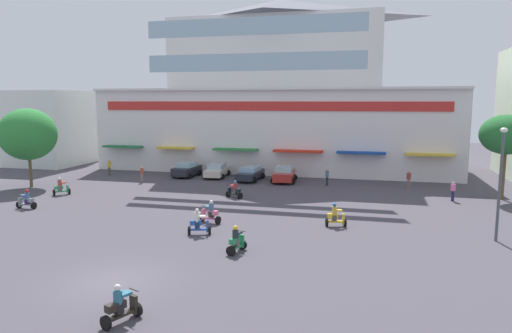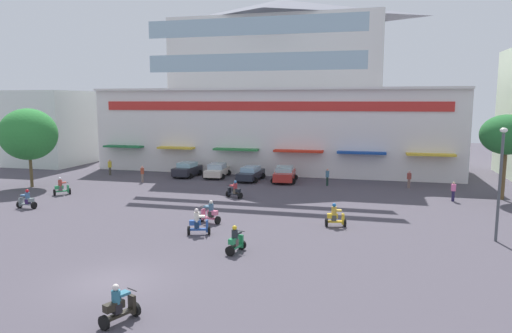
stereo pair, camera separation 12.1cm
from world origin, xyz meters
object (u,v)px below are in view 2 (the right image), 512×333
parked_car_3 (285,174)px  scooter_rider_1 (198,224)px  plaza_tree_1 (507,135)px  scooter_rider_4 (62,188)px  scooter_rider_8 (119,306)px  scooter_rider_2 (210,213)px  pedestrian_2 (327,176)px  pedestrian_4 (453,190)px  pedestrian_1 (409,178)px  pedestrian_0 (142,173)px  scooter_rider_0 (236,241)px  scooter_rider_6 (335,217)px  scooter_rider_3 (27,201)px  plaza_tree_0 (29,134)px  parked_car_0 (187,169)px  streetlamp_near (500,175)px  scooter_rider_5 (234,191)px  pedestrian_3 (110,166)px  parked_car_2 (251,173)px  parked_car_1 (217,170)px

parked_car_3 → scooter_rider_1: bearing=-94.9°
plaza_tree_1 → scooter_rider_4: bearing=-168.8°
scooter_rider_1 → scooter_rider_8: 11.20m
scooter_rider_2 → scooter_rider_8: scooter_rider_2 is taller
pedestrian_2 → pedestrian_4: bearing=-22.8°
plaza_tree_1 → pedestrian_1: plaza_tree_1 is taller
scooter_rider_1 → pedestrian_0: 19.42m
scooter_rider_0 → scooter_rider_8: bearing=-102.2°
scooter_rider_6 → scooter_rider_8: (-6.48, -14.93, 0.00)m
scooter_rider_8 → scooter_rider_4: bearing=131.1°
scooter_rider_3 → pedestrian_1: bearing=28.9°
plaza_tree_0 → parked_car_0: bearing=37.3°
scooter_rider_3 → streetlamp_near: size_ratio=0.22×
scooter_rider_5 → pedestrian_0: 11.86m
scooter_rider_6 → pedestrian_3: bearing=149.6°
scooter_rider_6 → pedestrian_1: pedestrian_1 is taller
parked_car_3 → parked_car_2: bearing=178.7°
scooter_rider_4 → pedestrian_0: pedestrian_0 is taller
pedestrian_2 → scooter_rider_8: bearing=-99.0°
scooter_rider_1 → scooter_rider_4: scooter_rider_1 is taller
pedestrian_1 → parked_car_2: bearing=178.9°
parked_car_1 → scooter_rider_2: bearing=-72.5°
scooter_rider_0 → scooter_rider_5: 13.91m
parked_car_2 → scooter_rider_2: bearing=-84.5°
plaza_tree_1 → pedestrian_2: plaza_tree_1 is taller
parked_car_2 → scooter_rider_4: 17.51m
pedestrian_0 → scooter_rider_8: bearing=-63.7°
pedestrian_2 → scooter_rider_0: bearing=-97.7°
parked_car_1 → pedestrian_0: bearing=-142.3°
parked_car_0 → pedestrian_4: size_ratio=2.51×
parked_car_1 → scooter_rider_6: (13.51, -16.30, -0.11)m
parked_car_1 → pedestrian_2: (11.64, -2.12, 0.20)m
parked_car_1 → pedestrian_3: (-11.60, -1.54, 0.22)m
scooter_rider_2 → pedestrian_2: (6.15, 15.30, 0.29)m
scooter_rider_8 → streetlamp_near: streetlamp_near is taller
plaza_tree_1 → pedestrian_2: bearing=169.4°
scooter_rider_5 → plaza_tree_1: bearing=12.4°
parked_car_1 → scooter_rider_8: (7.03, -31.23, -0.10)m
parked_car_2 → scooter_rider_2: scooter_rider_2 is taller
pedestrian_4 → scooter_rider_3: bearing=-161.5°
pedestrian_3 → streetlamp_near: size_ratio=0.26×
scooter_rider_0 → scooter_rider_2: size_ratio=0.98×
parked_car_0 → scooter_rider_4: 13.27m
pedestrian_2 → pedestrian_4: (10.36, -4.35, -0.05)m
scooter_rider_8 → pedestrian_1: size_ratio=0.98×
parked_car_0 → scooter_rider_0: parked_car_0 is taller
scooter_rider_3 → scooter_rider_0: bearing=-18.2°
parked_car_2 → parked_car_3: 3.46m
streetlamp_near → pedestrian_1: bearing=102.9°
scooter_rider_3 → scooter_rider_4: scooter_rider_4 is taller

